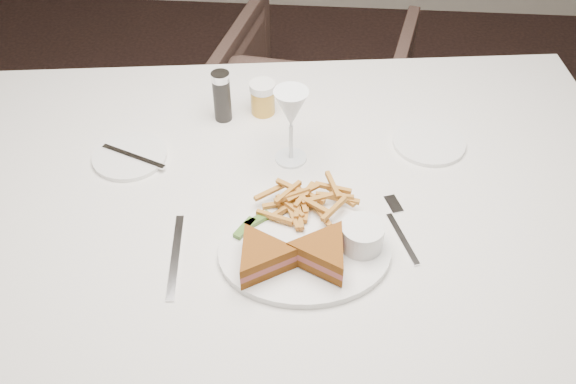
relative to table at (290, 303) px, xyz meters
The scene contains 3 objects.
table is the anchor object (origin of this frame).
chair_far 0.98m from the table, 88.72° to the left, with size 0.61×0.57×0.63m, color #47332B.
table_setting 0.42m from the table, 75.43° to the right, with size 0.81×0.61×0.18m.
Camera 1 is at (-0.31, -0.69, 1.66)m, focal length 40.00 mm.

